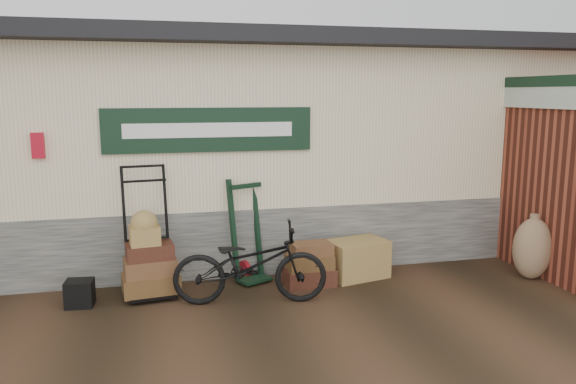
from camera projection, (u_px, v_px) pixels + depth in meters
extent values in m
plane|color=black|center=(248.00, 304.00, 6.48)|extent=(80.00, 80.00, 0.00)
cube|color=#4C4C47|center=(219.00, 216.00, 9.03)|extent=(14.00, 3.54, 0.90)
cube|color=beige|center=(217.00, 122.00, 8.77)|extent=(14.00, 3.50, 2.10)
cube|color=black|center=(217.00, 46.00, 8.42)|extent=(14.40, 4.10, 0.20)
cube|color=black|center=(209.00, 130.00, 6.99)|extent=(2.60, 0.06, 0.55)
cube|color=white|center=(210.00, 130.00, 6.96)|extent=(2.10, 0.01, 0.18)
cube|color=#B10C20|center=(38.00, 145.00, 6.56)|extent=(0.14, 0.10, 0.30)
cube|color=maroon|center=(540.00, 167.00, 8.48)|extent=(1.60, 4.50, 2.60)
cube|color=#194C2D|center=(543.00, 97.00, 7.15)|extent=(0.04, 2.40, 0.28)
cube|color=black|center=(545.00, 81.00, 7.12)|extent=(0.05, 2.50, 0.14)
cube|color=olive|center=(357.00, 259.00, 7.40)|extent=(0.86, 0.66, 0.50)
cube|color=black|center=(80.00, 293.00, 6.39)|extent=(0.32, 0.28, 0.30)
imported|color=black|center=(250.00, 260.00, 6.43)|extent=(0.88, 1.84, 1.03)
ellipsoid|color=brown|center=(532.00, 249.00, 7.30)|extent=(0.57, 0.50, 0.81)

